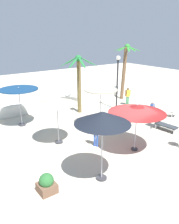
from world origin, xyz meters
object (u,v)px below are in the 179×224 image
at_px(lamp_post_0, 117,78).
at_px(lounge_chair_0, 167,111).
at_px(patio_umbrella_0, 101,92).
at_px(palm_tree_1, 125,65).
at_px(patio_umbrella_3, 19,91).
at_px(guest_2, 152,110).
at_px(guest_1, 128,95).
at_px(patio_umbrella_2, 57,101).
at_px(palm_tree_0, 79,77).
at_px(patio_umbrella_4, 137,109).
at_px(lounge_chair_1, 164,124).
at_px(guest_3, 96,130).
at_px(patio_umbrella_1, 103,118).
at_px(planter, 47,184).

relative_size(lamp_post_0, lounge_chair_0, 2.31).
xyz_separation_m(patio_umbrella_0, palm_tree_1, (6.56, 4.45, 0.73)).
bearing_deg(patio_umbrella_0, lamp_post_0, 32.60).
distance_m(lamp_post_0, lounge_chair_0, 4.69).
bearing_deg(patio_umbrella_3, lounge_chair_0, -26.30).
distance_m(lamp_post_0, guest_2, 4.15).
xyz_separation_m(lounge_chair_0, guest_1, (-0.42, 3.85, 0.56)).
relative_size(patio_umbrella_2, palm_tree_0, 0.62).
relative_size(patio_umbrella_4, guest_2, 1.89).
bearing_deg(lounge_chair_0, lounge_chair_1, -148.37).
distance_m(patio_umbrella_4, lamp_post_0, 7.22).
bearing_deg(palm_tree_1, guest_2, -116.66).
bearing_deg(palm_tree_0, patio_umbrella_0, -101.30).
relative_size(guest_1, guest_3, 0.99).
relative_size(palm_tree_1, guest_1, 3.24).
distance_m(patio_umbrella_1, lounge_chair_1, 7.51).
relative_size(patio_umbrella_1, patio_umbrella_3, 1.17).
height_order(patio_umbrella_0, lounge_chair_1, patio_umbrella_0).
bearing_deg(palm_tree_0, patio_umbrella_2, -136.55).
distance_m(patio_umbrella_4, planter, 5.90).
bearing_deg(guest_1, patio_umbrella_0, -153.53).
relative_size(patio_umbrella_2, guest_3, 1.77).
bearing_deg(patio_umbrella_0, planter, -146.43).
xyz_separation_m(lamp_post_0, guest_2, (-0.07, -3.80, -1.69)).
bearing_deg(palm_tree_0, patio_umbrella_1, -118.02).
bearing_deg(lounge_chair_0, palm_tree_0, 136.00).
bearing_deg(guest_1, lounge_chair_0, -83.76).
relative_size(patio_umbrella_3, planter, 3.21).
height_order(palm_tree_0, lamp_post_0, palm_tree_0).
relative_size(patio_umbrella_0, planter, 3.33).
xyz_separation_m(patio_umbrella_4, palm_tree_0, (1.16, 7.14, 0.53)).
relative_size(patio_umbrella_2, lamp_post_0, 0.64).
xyz_separation_m(patio_umbrella_0, patio_umbrella_3, (-4.11, 3.60, -0.08)).
xyz_separation_m(patio_umbrella_4, lamp_post_0, (4.11, 5.93, 0.27)).
height_order(palm_tree_0, guest_1, palm_tree_0).
relative_size(patio_umbrella_2, lounge_chair_0, 1.48).
xyz_separation_m(guest_1, planter, (-11.24, -6.59, -0.58)).
bearing_deg(palm_tree_0, lamp_post_0, -22.36).
distance_m(patio_umbrella_1, lamp_post_0, 10.06).
height_order(patio_umbrella_2, patio_umbrella_4, patio_umbrella_2).
bearing_deg(palm_tree_0, patio_umbrella_3, 179.46).
bearing_deg(palm_tree_1, patio_umbrella_1, -138.42).
xyz_separation_m(patio_umbrella_1, patio_umbrella_2, (0.24, 4.27, -0.31)).
xyz_separation_m(patio_umbrella_3, lounge_chair_0, (9.79, -4.84, -2.04)).
height_order(palm_tree_1, lamp_post_0, palm_tree_1).
distance_m(guest_3, planter, 4.60).
bearing_deg(lounge_chair_0, guest_2, -174.04).
bearing_deg(lounge_chair_1, patio_umbrella_1, -164.96).
distance_m(patio_umbrella_1, patio_umbrella_4, 3.37).
relative_size(patio_umbrella_1, palm_tree_0, 0.70).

